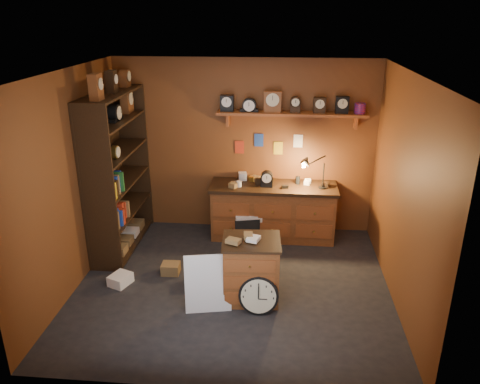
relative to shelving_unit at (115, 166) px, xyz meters
name	(u,v)px	position (x,y,z in m)	size (l,w,h in m)	color
floor	(233,285)	(1.79, -0.98, -1.25)	(4.00, 4.00, 0.00)	black
room_shell	(237,156)	(1.84, -0.87, 0.47)	(4.02, 3.62, 2.71)	brown
shelving_unit	(115,166)	(0.00, 0.00, 0.00)	(0.47, 1.60, 2.58)	black
workbench	(273,208)	(2.26, 0.49, -0.78)	(1.93, 0.66, 1.36)	brown
low_cabinet	(251,267)	(2.04, -1.23, -0.82)	(0.73, 0.63, 0.88)	brown
big_round_clock	(259,296)	(2.15, -1.53, -1.02)	(0.47, 0.16, 0.47)	black
white_panel	(209,309)	(1.55, -1.52, -1.25)	(0.54, 0.02, 0.72)	silver
mini_fridge	(249,225)	(1.89, 0.37, -1.02)	(0.53, 0.55, 0.46)	silver
floor_box_a	(171,268)	(0.92, -0.76, -1.18)	(0.24, 0.20, 0.15)	brown
floor_box_b	(120,279)	(0.33, -1.09, -1.19)	(0.23, 0.27, 0.14)	white
floor_box_c	(202,275)	(1.37, -0.91, -1.16)	(0.24, 0.20, 0.18)	brown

